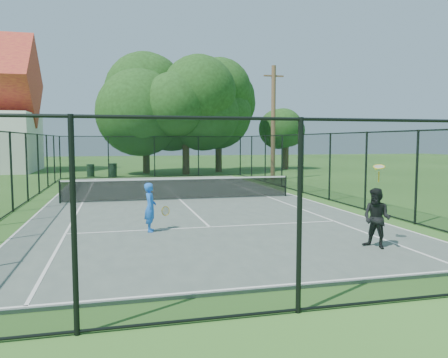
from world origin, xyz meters
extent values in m
plane|color=#2B551D|center=(0.00, 0.00, 0.00)|extent=(120.00, 120.00, 0.00)
cube|color=#4F5D56|center=(0.00, 0.00, 0.03)|extent=(11.00, 24.00, 0.06)
cylinder|color=black|center=(-5.00, 0.00, 0.53)|extent=(0.08, 0.08, 0.95)
cylinder|color=black|center=(5.00, 0.00, 0.53)|extent=(0.08, 0.08, 0.95)
cube|color=black|center=(0.00, 0.00, 0.53)|extent=(10.00, 0.03, 0.88)
cube|color=white|center=(0.00, 0.00, 0.98)|extent=(10.00, 0.05, 0.06)
cylinder|color=#332114|center=(-0.33, 17.16, 1.89)|extent=(0.56, 0.56, 3.77)
sphere|color=black|center=(-0.33, 17.16, 5.48)|extent=(6.81, 6.81, 6.81)
cylinder|color=#332114|center=(2.65, 15.23, 1.85)|extent=(0.56, 0.56, 3.71)
sphere|color=black|center=(2.65, 15.23, 5.37)|extent=(6.65, 6.65, 6.65)
cylinder|color=#332114|center=(5.88, 17.63, 1.98)|extent=(0.56, 0.56, 3.96)
sphere|color=black|center=(5.88, 17.63, 5.54)|extent=(6.29, 6.29, 6.29)
cylinder|color=#332114|center=(12.65, 19.09, 1.17)|extent=(0.56, 0.56, 2.33)
sphere|color=black|center=(12.65, 19.09, 3.35)|extent=(4.07, 4.07, 4.07)
cylinder|color=black|center=(-4.58, 14.57, 0.44)|extent=(0.54, 0.54, 0.88)
cylinder|color=black|center=(-4.58, 14.57, 0.90)|extent=(0.58, 0.58, 0.05)
cylinder|color=black|center=(-2.96, 14.16, 0.47)|extent=(0.54, 0.54, 0.95)
cylinder|color=black|center=(-2.96, 14.16, 0.97)|extent=(0.58, 0.58, 0.05)
cylinder|color=#4C3823|center=(7.67, 9.00, 3.84)|extent=(0.30, 0.30, 7.68)
cube|color=#4C3823|center=(7.67, 9.00, 6.99)|extent=(1.40, 0.10, 0.10)
imported|color=blue|center=(-1.77, -6.60, 0.76)|extent=(0.39, 0.54, 1.40)
torus|color=gold|center=(-1.32, -6.45, 0.61)|extent=(0.27, 0.18, 0.29)
cylinder|color=silver|center=(-1.32, -6.45, 0.61)|extent=(0.23, 0.15, 0.25)
imported|color=black|center=(3.39, -9.86, 0.79)|extent=(0.84, 0.89, 1.45)
torus|color=gold|center=(3.64, -9.51, 2.01)|extent=(0.30, 0.28, 0.14)
cylinder|color=silver|center=(3.64, -9.51, 2.01)|extent=(0.26, 0.24, 0.11)
sphere|color=#CCE526|center=(3.70, -9.29, 1.94)|extent=(0.07, 0.07, 0.07)
camera|label=1|loc=(-2.67, -19.07, 2.65)|focal=35.00mm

